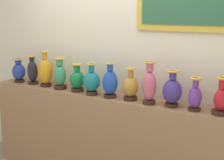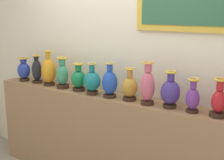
{
  "view_description": "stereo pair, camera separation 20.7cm",
  "coord_description": "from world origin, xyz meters",
  "px_view_note": "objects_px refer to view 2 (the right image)",
  "views": [
    {
      "loc": [
        1.64,
        -2.8,
        1.97
      ],
      "look_at": [
        0.0,
        0.0,
        1.23
      ],
      "focal_mm": 51.08,
      "sensor_mm": 36.0,
      "label": 1
    },
    {
      "loc": [
        1.82,
        -2.69,
        1.97
      ],
      "look_at": [
        0.0,
        0.0,
        1.23
      ],
      "focal_mm": 51.08,
      "sensor_mm": 36.0,
      "label": 2
    }
  ],
  "objects_px": {
    "vase_amber": "(49,71)",
    "vase_violet": "(193,98)",
    "vase_teal": "(92,81)",
    "vase_indigo": "(170,92)",
    "vase_cobalt": "(24,70)",
    "vase_emerald": "(79,79)",
    "vase_onyx": "(37,70)",
    "vase_ochre": "(130,87)",
    "vase_jade": "(62,74)",
    "vase_rose": "(148,86)",
    "vase_crimson": "(219,101)",
    "vase_sapphire": "(110,83)"
  },
  "relations": [
    {
      "from": "vase_jade",
      "to": "vase_sapphire",
      "type": "xyz_separation_m",
      "value": [
        0.68,
        -0.02,
        -0.0
      ]
    },
    {
      "from": "vase_amber",
      "to": "vase_indigo",
      "type": "distance_m",
      "value": 1.57
    },
    {
      "from": "vase_cobalt",
      "to": "vase_indigo",
      "type": "relative_size",
      "value": 0.85
    },
    {
      "from": "vase_emerald",
      "to": "vase_crimson",
      "type": "height_order",
      "value": "vase_crimson"
    },
    {
      "from": "vase_crimson",
      "to": "vase_sapphire",
      "type": "bearing_deg",
      "value": -178.47
    },
    {
      "from": "vase_emerald",
      "to": "vase_crimson",
      "type": "xyz_separation_m",
      "value": [
        1.55,
        -0.0,
        0.0
      ]
    },
    {
      "from": "vase_cobalt",
      "to": "vase_sapphire",
      "type": "distance_m",
      "value": 1.34
    },
    {
      "from": "vase_onyx",
      "to": "vase_emerald",
      "type": "height_order",
      "value": "vase_onyx"
    },
    {
      "from": "vase_cobalt",
      "to": "vase_jade",
      "type": "height_order",
      "value": "vase_jade"
    },
    {
      "from": "vase_ochre",
      "to": "vase_onyx",
      "type": "bearing_deg",
      "value": 179.44
    },
    {
      "from": "vase_rose",
      "to": "vase_sapphire",
      "type": "bearing_deg",
      "value": 179.64
    },
    {
      "from": "vase_teal",
      "to": "vase_violet",
      "type": "bearing_deg",
      "value": 1.3
    },
    {
      "from": "vase_violet",
      "to": "vase_rose",
      "type": "bearing_deg",
      "value": -177.24
    },
    {
      "from": "vase_emerald",
      "to": "vase_ochre",
      "type": "bearing_deg",
      "value": -0.2
    },
    {
      "from": "vase_jade",
      "to": "vase_rose",
      "type": "xyz_separation_m",
      "value": [
        1.12,
        -0.03,
        0.02
      ]
    },
    {
      "from": "vase_cobalt",
      "to": "vase_amber",
      "type": "xyz_separation_m",
      "value": [
        0.44,
        0.0,
        0.04
      ]
    },
    {
      "from": "vase_emerald",
      "to": "vase_teal",
      "type": "xyz_separation_m",
      "value": [
        0.22,
        -0.04,
        0.01
      ]
    },
    {
      "from": "vase_jade",
      "to": "vase_emerald",
      "type": "relative_size",
      "value": 1.15
    },
    {
      "from": "vase_cobalt",
      "to": "vase_sapphire",
      "type": "xyz_separation_m",
      "value": [
        1.34,
        -0.03,
        0.02
      ]
    },
    {
      "from": "vase_sapphire",
      "to": "vase_ochre",
      "type": "xyz_separation_m",
      "value": [
        0.22,
        0.03,
        -0.02
      ]
    },
    {
      "from": "vase_emerald",
      "to": "vase_teal",
      "type": "bearing_deg",
      "value": -9.88
    },
    {
      "from": "vase_emerald",
      "to": "vase_rose",
      "type": "xyz_separation_m",
      "value": [
        0.89,
        -0.03,
        0.05
      ]
    },
    {
      "from": "vase_amber",
      "to": "vase_violet",
      "type": "xyz_separation_m",
      "value": [
        1.79,
        -0.01,
        -0.04
      ]
    },
    {
      "from": "vase_emerald",
      "to": "vase_violet",
      "type": "xyz_separation_m",
      "value": [
        1.33,
        -0.01,
        0.0
      ]
    },
    {
      "from": "vase_crimson",
      "to": "vase_rose",
      "type": "bearing_deg",
      "value": -177.22
    },
    {
      "from": "vase_emerald",
      "to": "vase_rose",
      "type": "height_order",
      "value": "vase_rose"
    },
    {
      "from": "vase_onyx",
      "to": "vase_ochre",
      "type": "xyz_separation_m",
      "value": [
        1.35,
        -0.01,
        -0.02
      ]
    },
    {
      "from": "vase_ochre",
      "to": "vase_violet",
      "type": "relative_size",
      "value": 1.06
    },
    {
      "from": "vase_teal",
      "to": "vase_indigo",
      "type": "xyz_separation_m",
      "value": [
        0.89,
        0.03,
        0.01
      ]
    },
    {
      "from": "vase_amber",
      "to": "vase_indigo",
      "type": "relative_size",
      "value": 1.19
    },
    {
      "from": "vase_emerald",
      "to": "vase_indigo",
      "type": "relative_size",
      "value": 0.89
    },
    {
      "from": "vase_rose",
      "to": "vase_indigo",
      "type": "bearing_deg",
      "value": 7.62
    },
    {
      "from": "vase_emerald",
      "to": "vase_teal",
      "type": "relative_size",
      "value": 0.92
    },
    {
      "from": "vase_sapphire",
      "to": "vase_crimson",
      "type": "height_order",
      "value": "vase_sapphire"
    },
    {
      "from": "vase_onyx",
      "to": "vase_crimson",
      "type": "bearing_deg",
      "value": -0.33
    },
    {
      "from": "vase_crimson",
      "to": "vase_teal",
      "type": "bearing_deg",
      "value": -178.44
    },
    {
      "from": "vase_sapphire",
      "to": "vase_indigo",
      "type": "xyz_separation_m",
      "value": [
        0.66,
        0.03,
        -0.0
      ]
    },
    {
      "from": "vase_emerald",
      "to": "vase_indigo",
      "type": "bearing_deg",
      "value": -0.24
    },
    {
      "from": "vase_sapphire",
      "to": "vase_violet",
      "type": "xyz_separation_m",
      "value": [
        0.88,
        0.02,
        -0.02
      ]
    },
    {
      "from": "vase_amber",
      "to": "vase_ochre",
      "type": "xyz_separation_m",
      "value": [
        1.13,
        -0.0,
        -0.04
      ]
    },
    {
      "from": "vase_teal",
      "to": "vase_indigo",
      "type": "distance_m",
      "value": 0.89
    },
    {
      "from": "vase_jade",
      "to": "vase_crimson",
      "type": "distance_m",
      "value": 1.79
    },
    {
      "from": "vase_ochre",
      "to": "vase_indigo",
      "type": "xyz_separation_m",
      "value": [
        0.44,
        -0.0,
        0.02
      ]
    },
    {
      "from": "vase_indigo",
      "to": "vase_crimson",
      "type": "relative_size",
      "value": 1.05
    },
    {
      "from": "vase_cobalt",
      "to": "vase_emerald",
      "type": "distance_m",
      "value": 0.9
    },
    {
      "from": "vase_jade",
      "to": "vase_indigo",
      "type": "height_order",
      "value": "vase_jade"
    },
    {
      "from": "vase_ochre",
      "to": "vase_violet",
      "type": "height_order",
      "value": "vase_ochre"
    },
    {
      "from": "vase_cobalt",
      "to": "vase_teal",
      "type": "height_order",
      "value": "vase_teal"
    },
    {
      "from": "vase_cobalt",
      "to": "vase_rose",
      "type": "height_order",
      "value": "vase_rose"
    },
    {
      "from": "vase_teal",
      "to": "vase_violet",
      "type": "height_order",
      "value": "vase_teal"
    }
  ]
}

